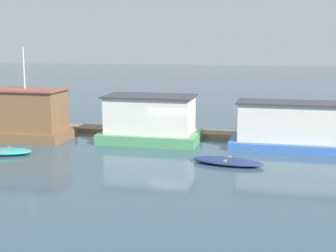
# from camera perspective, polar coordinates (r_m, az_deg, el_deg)

# --- Properties ---
(ground_plane) EXTENTS (200.00, 200.00, 0.00)m
(ground_plane) POSITION_cam_1_polar(r_m,az_deg,el_deg) (30.46, 0.42, -2.26)
(ground_plane) COLOR #385160
(dock_walkway) EXTENTS (33.80, 1.82, 0.30)m
(dock_walkway) POSITION_cam_1_polar(r_m,az_deg,el_deg) (33.64, 1.66, -0.79)
(dock_walkway) COLOR #846B4C
(dock_walkway) RESTS_ON ground_plane
(houseboat_brown) EXTENTS (5.72, 3.49, 6.24)m
(houseboat_brown) POSITION_cam_1_polar(r_m,az_deg,el_deg) (33.48, -16.76, 1.27)
(houseboat_brown) COLOR brown
(houseboat_brown) RESTS_ON ground_plane
(houseboat_green) EXTENTS (6.52, 3.89, 3.11)m
(houseboat_green) POSITION_cam_1_polar(r_m,az_deg,el_deg) (31.10, -2.18, 0.71)
(houseboat_green) COLOR #4C9360
(houseboat_green) RESTS_ON ground_plane
(houseboat_blue) EXTENTS (7.50, 3.30, 2.94)m
(houseboat_blue) POSITION_cam_1_polar(r_m,az_deg,el_deg) (30.08, 14.76, -0.14)
(houseboat_blue) COLOR #3866B7
(houseboat_blue) RESTS_ON ground_plane
(dinghy_teal) EXTENTS (3.31, 2.06, 0.35)m
(dinghy_teal) POSITION_cam_1_polar(r_m,az_deg,el_deg) (29.43, -19.13, -2.94)
(dinghy_teal) COLOR teal
(dinghy_teal) RESTS_ON ground_plane
(dinghy_navy) EXTENTS (4.15, 2.11, 0.35)m
(dinghy_navy) POSITION_cam_1_polar(r_m,az_deg,el_deg) (25.78, 7.29, -4.29)
(dinghy_navy) COLOR navy
(dinghy_navy) RESTS_ON ground_plane
(mooring_post_far_right) EXTENTS (0.23, 0.23, 1.21)m
(mooring_post_far_right) POSITION_cam_1_polar(r_m,az_deg,el_deg) (32.84, -1.76, -0.26)
(mooring_post_far_right) COLOR brown
(mooring_post_far_right) RESTS_ON ground_plane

